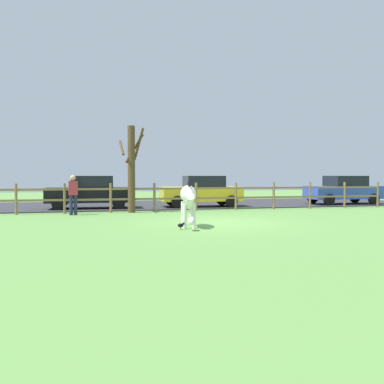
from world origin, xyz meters
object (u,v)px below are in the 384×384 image
parked_car_blue (343,190)px  bare_tree (132,167)px  parked_car_yellow (202,191)px  parked_car_black (90,192)px  visitor_near_fence (73,193)px  crow_on_grass (181,225)px  zebra (188,198)px

parked_car_blue → bare_tree: bearing=-170.2°
parked_car_yellow → parked_car_black: bearing=177.4°
bare_tree → parked_car_blue: bearing=9.8°
bare_tree → parked_car_blue: 12.12m
parked_car_blue → visitor_near_fence: size_ratio=2.45×
bare_tree → visitor_near_fence: size_ratio=2.31×
parked_car_black → parked_car_blue: size_ratio=1.01×
bare_tree → parked_car_blue: size_ratio=0.94×
parked_car_blue → parked_car_yellow: bearing=-179.5°
visitor_near_fence → parked_car_black: bearing=76.4°
parked_car_yellow → parked_car_blue: 8.17m
crow_on_grass → parked_car_yellow: 8.79m
zebra → crow_on_grass: size_ratio=8.98×
zebra → parked_car_yellow: 8.22m
bare_tree → crow_on_grass: size_ratio=17.62×
visitor_near_fence → crow_on_grass: bearing=-59.6°
bare_tree → visitor_near_fence: (-2.46, -0.69, -1.10)m
zebra → visitor_near_fence: size_ratio=1.18×
parked_car_black → visitor_near_fence: bearing=-103.6°
parked_car_black → visitor_near_fence: size_ratio=2.48×
zebra → parked_car_blue: size_ratio=0.48×
parked_car_black → visitor_near_fence: visitor_near_fence is taller
bare_tree → parked_car_blue: bare_tree is taller
crow_on_grass → parked_car_yellow: (2.91, 8.26, 0.72)m
zebra → crow_on_grass: bearing=-126.9°
parked_car_yellow → zebra: bearing=-108.2°
parked_car_yellow → parked_car_blue: (8.17, 0.07, 0.00)m
zebra → bare_tree: bearing=101.2°
crow_on_grass → visitor_near_fence: visitor_near_fence is taller
crow_on_grass → parked_car_blue: bearing=36.9°
parked_car_yellow → parked_car_blue: size_ratio=1.01×
parked_car_blue → visitor_near_fence: bearing=-169.1°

